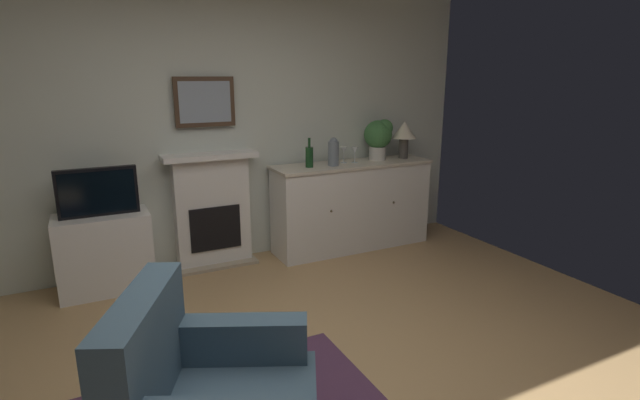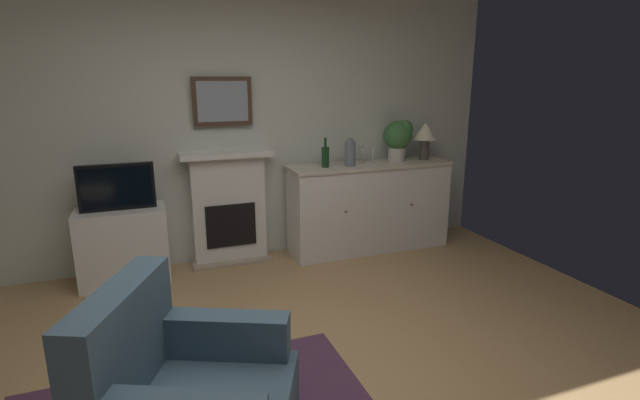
{
  "view_description": "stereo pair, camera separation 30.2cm",
  "coord_description": "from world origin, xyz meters",
  "px_view_note": "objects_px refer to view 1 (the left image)",
  "views": [
    {
      "loc": [
        -1.11,
        -2.12,
        1.8
      ],
      "look_at": [
        0.26,
        0.61,
        1.0
      ],
      "focal_mm": 26.8,
      "sensor_mm": 36.0,
      "label": 1
    },
    {
      "loc": [
        -0.83,
        -2.24,
        1.8
      ],
      "look_at": [
        0.26,
        0.61,
        1.0
      ],
      "focal_mm": 26.8,
      "sensor_mm": 36.0,
      "label": 2
    }
  ],
  "objects_px": {
    "framed_picture": "(205,102)",
    "vase_decorative": "(333,152)",
    "wine_glass_center": "(355,151)",
    "table_lamp": "(404,133)",
    "wine_glass_left": "(344,151)",
    "sideboard_cabinet": "(352,205)",
    "potted_plant_small": "(379,136)",
    "wine_bottle": "(309,156)",
    "tv_cabinet": "(105,253)",
    "fireplace_unit": "(212,210)",
    "tv_set": "(98,192)"
  },
  "relations": [
    {
      "from": "fireplace_unit",
      "to": "table_lamp",
      "type": "distance_m",
      "value": 2.19
    },
    {
      "from": "fireplace_unit",
      "to": "wine_bottle",
      "type": "bearing_deg",
      "value": -11.93
    },
    {
      "from": "wine_glass_left",
      "to": "wine_glass_center",
      "type": "bearing_deg",
      "value": -17.84
    },
    {
      "from": "vase_decorative",
      "to": "framed_picture",
      "type": "bearing_deg",
      "value": 167.1
    },
    {
      "from": "sideboard_cabinet",
      "to": "vase_decorative",
      "type": "xyz_separation_m",
      "value": [
        -0.25,
        -0.05,
        0.6
      ]
    },
    {
      "from": "vase_decorative",
      "to": "tv_cabinet",
      "type": "distance_m",
      "value": 2.28
    },
    {
      "from": "tv_cabinet",
      "to": "tv_set",
      "type": "distance_m",
      "value": 0.54
    },
    {
      "from": "sideboard_cabinet",
      "to": "wine_glass_center",
      "type": "bearing_deg",
      "value": 5.15
    },
    {
      "from": "wine_glass_center",
      "to": "tv_set",
      "type": "xyz_separation_m",
      "value": [
        -2.44,
        -0.01,
        -0.17
      ]
    },
    {
      "from": "vase_decorative",
      "to": "wine_glass_left",
      "type": "bearing_deg",
      "value": 27.49
    },
    {
      "from": "framed_picture",
      "to": "vase_decorative",
      "type": "relative_size",
      "value": 1.96
    },
    {
      "from": "framed_picture",
      "to": "tv_cabinet",
      "type": "height_order",
      "value": "framed_picture"
    },
    {
      "from": "sideboard_cabinet",
      "to": "tv_set",
      "type": "bearing_deg",
      "value": -179.81
    },
    {
      "from": "framed_picture",
      "to": "potted_plant_small",
      "type": "distance_m",
      "value": 1.84
    },
    {
      "from": "sideboard_cabinet",
      "to": "potted_plant_small",
      "type": "distance_m",
      "value": 0.8
    },
    {
      "from": "framed_picture",
      "to": "vase_decorative",
      "type": "bearing_deg",
      "value": -12.9
    },
    {
      "from": "tv_cabinet",
      "to": "tv_set",
      "type": "xyz_separation_m",
      "value": [
        -0.0,
        -0.02,
        0.54
      ]
    },
    {
      "from": "tv_cabinet",
      "to": "potted_plant_small",
      "type": "relative_size",
      "value": 1.74
    },
    {
      "from": "wine_bottle",
      "to": "potted_plant_small",
      "type": "height_order",
      "value": "potted_plant_small"
    },
    {
      "from": "framed_picture",
      "to": "potted_plant_small",
      "type": "relative_size",
      "value": 1.28
    },
    {
      "from": "table_lamp",
      "to": "vase_decorative",
      "type": "xyz_separation_m",
      "value": [
        -0.89,
        -0.05,
        -0.14
      ]
    },
    {
      "from": "vase_decorative",
      "to": "tv_cabinet",
      "type": "xyz_separation_m",
      "value": [
        -2.16,
        0.06,
        -0.72
      ]
    },
    {
      "from": "wine_bottle",
      "to": "vase_decorative",
      "type": "distance_m",
      "value": 0.26
    },
    {
      "from": "vase_decorative",
      "to": "fireplace_unit",
      "type": "bearing_deg",
      "value": 169.19
    },
    {
      "from": "wine_glass_center",
      "to": "fireplace_unit",
      "type": "bearing_deg",
      "value": 173.21
    },
    {
      "from": "wine_bottle",
      "to": "tv_cabinet",
      "type": "distance_m",
      "value": 2.03
    },
    {
      "from": "wine_glass_center",
      "to": "tv_cabinet",
      "type": "xyz_separation_m",
      "value": [
        -2.44,
        0.01,
        -0.71
      ]
    },
    {
      "from": "sideboard_cabinet",
      "to": "wine_glass_left",
      "type": "distance_m",
      "value": 0.59
    },
    {
      "from": "wine_glass_center",
      "to": "tv_set",
      "type": "height_order",
      "value": "wine_glass_center"
    },
    {
      "from": "framed_picture",
      "to": "wine_glass_center",
      "type": "relative_size",
      "value": 3.33
    },
    {
      "from": "table_lamp",
      "to": "tv_cabinet",
      "type": "bearing_deg",
      "value": 179.72
    },
    {
      "from": "wine_bottle",
      "to": "tv_cabinet",
      "type": "height_order",
      "value": "wine_bottle"
    },
    {
      "from": "wine_glass_center",
      "to": "tv_set",
      "type": "bearing_deg",
      "value": -179.75
    },
    {
      "from": "sideboard_cabinet",
      "to": "table_lamp",
      "type": "xyz_separation_m",
      "value": [
        0.64,
        0.0,
        0.74
      ]
    },
    {
      "from": "table_lamp",
      "to": "potted_plant_small",
      "type": "bearing_deg",
      "value": 171.24
    },
    {
      "from": "table_lamp",
      "to": "wine_glass_center",
      "type": "height_order",
      "value": "table_lamp"
    },
    {
      "from": "wine_bottle",
      "to": "tv_set",
      "type": "xyz_separation_m",
      "value": [
        -1.91,
        0.01,
        -0.15
      ]
    },
    {
      "from": "potted_plant_small",
      "to": "sideboard_cabinet",
      "type": "bearing_deg",
      "value": -172.55
    },
    {
      "from": "fireplace_unit",
      "to": "sideboard_cabinet",
      "type": "bearing_deg",
      "value": -7.0
    },
    {
      "from": "tv_set",
      "to": "wine_bottle",
      "type": "bearing_deg",
      "value": -0.38
    },
    {
      "from": "vase_decorative",
      "to": "tv_set",
      "type": "height_order",
      "value": "vase_decorative"
    },
    {
      "from": "table_lamp",
      "to": "wine_bottle",
      "type": "distance_m",
      "value": 1.16
    },
    {
      "from": "fireplace_unit",
      "to": "vase_decorative",
      "type": "xyz_separation_m",
      "value": [
        1.19,
        -0.23,
        0.51
      ]
    },
    {
      "from": "wine_bottle",
      "to": "wine_glass_center",
      "type": "bearing_deg",
      "value": 2.49
    },
    {
      "from": "table_lamp",
      "to": "wine_glass_left",
      "type": "xyz_separation_m",
      "value": [
        -0.72,
        0.04,
        -0.16
      ]
    },
    {
      "from": "sideboard_cabinet",
      "to": "tv_set",
      "type": "height_order",
      "value": "tv_set"
    },
    {
      "from": "wine_glass_center",
      "to": "vase_decorative",
      "type": "xyz_separation_m",
      "value": [
        -0.28,
        -0.05,
        0.02
      ]
    },
    {
      "from": "sideboard_cabinet",
      "to": "vase_decorative",
      "type": "distance_m",
      "value": 0.65
    },
    {
      "from": "framed_picture",
      "to": "tv_set",
      "type": "relative_size",
      "value": 0.89
    },
    {
      "from": "wine_bottle",
      "to": "wine_glass_center",
      "type": "distance_m",
      "value": 0.53
    }
  ]
}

